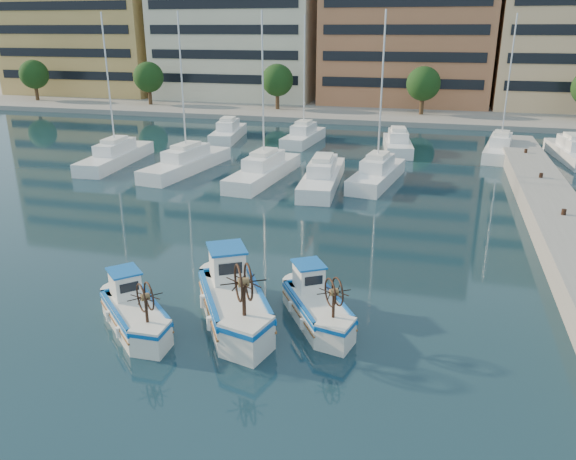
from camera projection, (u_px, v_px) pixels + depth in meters
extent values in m
plane|color=#193342|center=(236.00, 335.00, 20.08)|extent=(300.00, 300.00, 0.00)
cube|color=gray|center=(397.00, 102.00, 80.82)|extent=(180.00, 40.00, 0.60)
cube|color=tan|center=(87.00, 13.00, 86.68)|extent=(24.00, 14.00, 24.00)
cube|color=black|center=(58.00, 12.00, 80.33)|extent=(22.08, 0.12, 21.60)
cube|color=beige|center=(239.00, 23.00, 81.02)|extent=(23.00, 14.00, 21.00)
cube|color=black|center=(222.00, 22.00, 74.67)|extent=(21.16, 0.12, 18.90)
cube|color=#B36B45|center=(409.00, 6.00, 74.42)|extent=(22.00, 14.00, 25.00)
cube|color=black|center=(406.00, 4.00, 68.07)|extent=(20.24, 0.12, 22.50)
cylinder|color=#3F2B19|center=(37.00, 94.00, 80.49)|extent=(0.50, 0.50, 3.00)
sphere|color=#1C4217|center=(34.00, 74.00, 79.58)|extent=(4.00, 4.00, 4.00)
cylinder|color=#3F2B19|center=(150.00, 98.00, 76.05)|extent=(0.50, 0.50, 3.00)
sphere|color=#1C4217|center=(148.00, 77.00, 75.14)|extent=(4.00, 4.00, 4.00)
cylinder|color=#3F2B19|center=(277.00, 102.00, 71.61)|extent=(0.50, 0.50, 3.00)
sphere|color=#1C4217|center=(277.00, 80.00, 70.70)|extent=(4.00, 4.00, 4.00)
cylinder|color=#3F2B19|center=(422.00, 107.00, 67.17)|extent=(0.50, 0.50, 3.00)
sphere|color=#1C4217|center=(423.00, 84.00, 66.25)|extent=(4.00, 4.00, 4.00)
cube|color=white|center=(116.00, 158.00, 45.15)|extent=(2.96, 9.90, 1.00)
cylinder|color=silver|center=(109.00, 88.00, 43.29)|extent=(0.12, 0.12, 11.00)
cube|color=white|center=(187.00, 165.00, 42.94)|extent=(3.47, 10.19, 1.00)
cylinder|color=silver|center=(182.00, 91.00, 41.08)|extent=(0.12, 0.12, 11.00)
cube|color=white|center=(264.00, 173.00, 40.57)|extent=(3.04, 9.90, 1.00)
cylinder|color=silver|center=(263.00, 95.00, 38.70)|extent=(0.12, 0.12, 11.00)
cube|color=white|center=(322.00, 179.00, 38.90)|extent=(2.95, 9.77, 1.00)
cube|color=white|center=(377.00, 176.00, 39.62)|extent=(3.36, 8.47, 1.00)
cylinder|color=silver|center=(381.00, 97.00, 37.76)|extent=(0.12, 0.12, 11.00)
cube|color=white|center=(228.00, 134.00, 55.41)|extent=(3.32, 8.06, 1.00)
cube|color=white|center=(304.00, 138.00, 53.36)|extent=(2.75, 7.82, 1.00)
cylinder|color=silver|center=(304.00, 79.00, 51.50)|extent=(0.12, 0.12, 11.00)
cube|color=white|center=(397.00, 146.00, 49.87)|extent=(3.27, 7.66, 1.00)
cube|color=white|center=(500.00, 151.00, 47.85)|extent=(3.36, 8.25, 1.00)
cylinder|color=silver|center=(508.00, 85.00, 45.99)|extent=(0.12, 0.12, 11.00)
cube|color=white|center=(572.00, 154.00, 46.63)|extent=(3.17, 9.32, 1.00)
cube|color=silver|center=(136.00, 317.00, 20.37)|extent=(3.66, 3.60, 0.90)
cube|color=#0C51A6|center=(135.00, 309.00, 20.26)|extent=(3.77, 3.71, 0.14)
cube|color=blue|center=(135.00, 310.00, 20.27)|extent=(3.17, 3.11, 0.05)
cube|color=white|center=(125.00, 284.00, 20.89)|extent=(1.46, 1.45, 0.94)
cube|color=#0C51A6|center=(124.00, 271.00, 20.71)|extent=(1.64, 1.63, 0.07)
cylinder|color=#331E14|center=(147.00, 311.00, 18.81)|extent=(0.10, 0.10, 0.99)
cylinder|color=brown|center=(145.00, 297.00, 18.63)|extent=(0.36, 0.36, 0.24)
torus|color=#331E14|center=(141.00, 298.00, 18.57)|extent=(0.76, 0.74, 1.00)
torus|color=#331E14|center=(149.00, 296.00, 18.69)|extent=(0.76, 0.74, 1.00)
cube|color=silver|center=(234.00, 307.00, 20.85)|extent=(4.07, 4.99, 1.16)
cube|color=#0C51A6|center=(234.00, 296.00, 20.70)|extent=(4.19, 5.14, 0.18)
cube|color=blue|center=(234.00, 298.00, 20.72)|extent=(3.46, 4.37, 0.07)
cube|color=white|center=(227.00, 264.00, 21.64)|extent=(1.77, 1.85, 1.21)
cube|color=#0C51A6|center=(227.00, 248.00, 21.42)|extent=(2.00, 2.08, 0.09)
cylinder|color=#331E14|center=(244.00, 301.00, 18.63)|extent=(0.13, 0.13, 1.28)
cylinder|color=brown|center=(243.00, 282.00, 18.40)|extent=(0.46, 0.45, 0.31)
torus|color=#331E14|center=(238.00, 283.00, 18.36)|extent=(0.72, 1.15, 1.29)
torus|color=#331E14|center=(248.00, 282.00, 18.44)|extent=(0.72, 1.15, 1.29)
cube|color=silver|center=(317.00, 311.00, 20.83)|extent=(3.26, 3.92, 0.91)
cube|color=#0C51A6|center=(318.00, 302.00, 20.71)|extent=(3.36, 4.04, 0.14)
cube|color=blue|center=(318.00, 304.00, 20.73)|extent=(2.78, 3.43, 0.05)
cube|color=white|center=(309.00, 277.00, 21.45)|extent=(1.41, 1.46, 0.95)
cube|color=#0C51A6|center=(309.00, 264.00, 21.27)|extent=(1.59, 1.64, 0.07)
cylinder|color=#331E14|center=(333.00, 306.00, 19.10)|extent=(0.10, 0.10, 1.01)
cylinder|color=brown|center=(334.00, 292.00, 18.91)|extent=(0.36, 0.35, 0.24)
torus|color=#331E14|center=(330.00, 293.00, 18.88)|extent=(0.59, 0.89, 1.02)
torus|color=#331E14|center=(337.00, 292.00, 18.95)|extent=(0.59, 0.89, 1.02)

